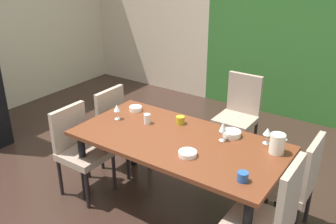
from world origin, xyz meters
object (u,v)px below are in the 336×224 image
at_px(chair_left_near, 79,146).
at_px(cup_south, 180,120).
at_px(wine_glass_near_window, 117,108).
at_px(wine_glass_right, 267,132).
at_px(cup_corner, 243,177).
at_px(serving_bowl_near_shelf, 188,154).
at_px(chair_right_near, 270,217).
at_px(cup_front, 147,119).
at_px(pitcher_east, 277,144).
at_px(serving_bowl_west, 232,134).
at_px(chair_left_far, 119,125).
at_px(chair_head_far, 239,111).
at_px(serving_bowl_center, 136,109).
at_px(chair_right_far, 294,180).
at_px(dining_table, 178,147).
at_px(wine_glass_rear, 223,127).

height_order(chair_left_near, cup_south, chair_left_near).
xyz_separation_m(wine_glass_near_window, wine_glass_right, (1.41, 0.36, -0.00)).
height_order(cup_corner, cup_south, cup_south).
bearing_deg(cup_corner, serving_bowl_near_shelf, 171.01).
bearing_deg(chair_right_near, cup_front, 74.12).
bearing_deg(pitcher_east, wine_glass_near_window, -170.94).
relative_size(serving_bowl_west, cup_front, 1.72).
relative_size(wine_glass_near_window, serving_bowl_near_shelf, 1.01).
bearing_deg(serving_bowl_west, chair_left_far, -179.11).
xyz_separation_m(chair_left_near, pitcher_east, (1.78, 0.56, 0.33)).
relative_size(cup_front, cup_south, 1.16).
distance_m(wine_glass_near_window, wine_glass_right, 1.45).
xyz_separation_m(chair_left_far, chair_head_far, (0.97, 1.05, 0.02)).
distance_m(chair_left_near, pitcher_east, 1.90).
xyz_separation_m(chair_head_far, cup_front, (-0.42, -1.25, 0.27)).
distance_m(chair_left_near, serving_bowl_center, 0.69).
relative_size(chair_right_far, wine_glass_near_window, 6.05).
relative_size(dining_table, cup_south, 22.72).
bearing_deg(cup_front, chair_right_near, -15.88).
distance_m(chair_right_near, wine_glass_rear, 0.88).
xyz_separation_m(wine_glass_rear, serving_bowl_center, (-1.05, 0.08, -0.11)).
bearing_deg(chair_head_far, pitcher_east, 126.72).
bearing_deg(wine_glass_near_window, chair_right_far, 9.56).
relative_size(wine_glass_right, wine_glass_rear, 0.83).
relative_size(chair_left_far, pitcher_east, 5.23).
xyz_separation_m(wine_glass_right, cup_front, (-1.10, -0.27, -0.06)).
xyz_separation_m(dining_table, cup_front, (-0.42, 0.10, 0.13)).
height_order(serving_bowl_center, cup_front, cup_front).
distance_m(wine_glass_rear, cup_front, 0.77).
height_order(serving_bowl_west, cup_corner, cup_corner).
relative_size(serving_bowl_near_shelf, serving_bowl_west, 0.92).
xyz_separation_m(chair_left_near, serving_bowl_near_shelf, (1.20, 0.10, 0.26)).
bearing_deg(wine_glass_right, dining_table, -151.59).
bearing_deg(chair_left_far, serving_bowl_center, 84.94).
height_order(serving_bowl_center, cup_south, cup_south).
bearing_deg(wine_glass_rear, chair_right_near, -37.36).
bearing_deg(chair_left_far, wine_glass_rear, 85.42).
distance_m(chair_right_near, wine_glass_right, 0.80).
height_order(chair_left_far, chair_left_near, chair_left_near).
height_order(chair_right_far, cup_front, chair_right_far).
distance_m(wine_glass_right, cup_front, 1.14).
bearing_deg(serving_bowl_west, cup_south, -175.36).
height_order(dining_table, wine_glass_near_window, wine_glass_near_window).
bearing_deg(serving_bowl_west, cup_front, -164.54).
height_order(wine_glass_right, cup_south, wine_glass_right).
height_order(chair_left_near, cup_front, chair_left_near).
relative_size(chair_head_far, serving_bowl_center, 7.43).
distance_m(cup_corner, pitcher_east, 0.55).
height_order(chair_right_near, serving_bowl_west, chair_right_near).
bearing_deg(chair_head_far, wine_glass_rear, 106.63).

